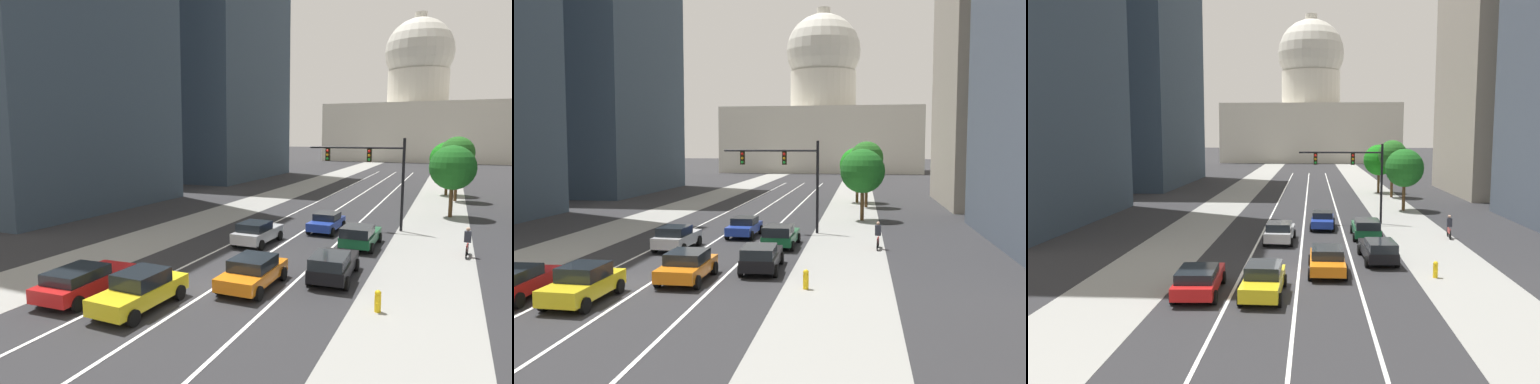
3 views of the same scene
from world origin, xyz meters
TOP-DOWN VIEW (x-y plane):
  - ground_plane at (0.00, 40.00)m, footprint 400.00×400.00m
  - sidewalk_left at (-8.70, 35.00)m, footprint 4.97×130.00m
  - sidewalk_right at (8.70, 35.00)m, footprint 4.97×130.00m
  - lane_stripe_left at (-3.11, 25.00)m, footprint 0.16×90.00m
  - lane_stripe_center at (0.00, 25.00)m, footprint 0.16×90.00m
  - lane_stripe_right at (3.11, 25.00)m, footprint 0.16×90.00m
  - office_tower_far_left at (-27.90, 48.46)m, footprint 19.94×25.82m
  - capitol_building at (0.00, 113.53)m, footprint 46.36×24.64m
  - car_red at (-4.65, -3.38)m, footprint 2.28×4.68m
  - car_blue at (1.55, 13.72)m, footprint 2.08×4.21m
  - car_silver at (-1.56, 8.25)m, footprint 2.14×4.33m
  - car_yellow at (-1.55, -3.45)m, footprint 2.04×4.38m
  - car_orange at (1.55, 0.71)m, footprint 2.08×4.37m
  - car_green at (4.66, 10.03)m, footprint 2.11×4.48m
  - car_black at (4.67, 3.20)m, footprint 2.13×4.59m
  - traffic_signal_mast at (4.35, 15.99)m, footprint 7.06×0.39m
  - fire_hydrant at (7.28, 0.02)m, footprint 0.26×0.35m
  - cyclist at (10.74, 10.42)m, footprint 0.39×1.70m
  - street_tree_far_right at (9.18, 38.54)m, footprint 3.95×3.95m
  - street_tree_mid_right at (9.75, 23.59)m, footprint 3.78×3.78m
  - street_tree_near_right at (10.15, 33.96)m, footprint 3.40×3.40m

SIDE VIEW (x-z plane):
  - ground_plane at x=0.00m, z-range 0.00..0.00m
  - sidewalk_left at x=-8.70m, z-range 0.00..0.01m
  - sidewalk_right at x=8.70m, z-range 0.00..0.01m
  - lane_stripe_left at x=-3.11m, z-range 0.01..0.02m
  - lane_stripe_center at x=0.00m, z-range 0.01..0.02m
  - lane_stripe_right at x=3.11m, z-range 0.01..0.02m
  - fire_hydrant at x=7.28m, z-range 0.01..0.92m
  - car_blue at x=1.55m, z-range 0.03..1.41m
  - car_red at x=-4.65m, z-range 0.05..1.42m
  - car_orange at x=1.55m, z-range 0.04..1.46m
  - car_black at x=4.67m, z-range 0.04..1.48m
  - car_silver at x=-1.56m, z-range 0.03..1.53m
  - car_green at x=4.66m, z-range 0.04..1.53m
  - car_yellow at x=-1.55m, z-range 0.01..1.56m
  - cyclist at x=10.74m, z-range -0.01..1.71m
  - street_tree_far_right at x=9.18m, z-range 1.12..7.33m
  - street_tree_mid_right at x=9.75m, z-range 1.17..7.31m
  - traffic_signal_mast at x=4.35m, z-range 1.32..8.09m
  - street_tree_near_right at x=10.15m, z-range 1.69..8.54m
  - capitol_building at x=0.00m, z-range -6.12..33.40m
  - office_tower_far_left at x=-27.90m, z-range 0.04..43.34m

